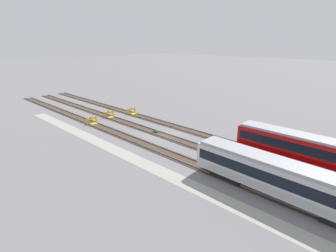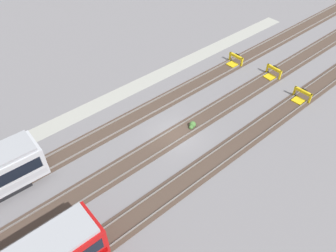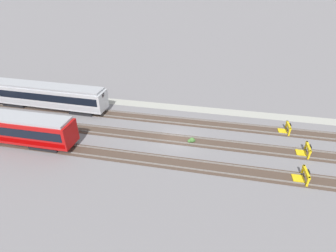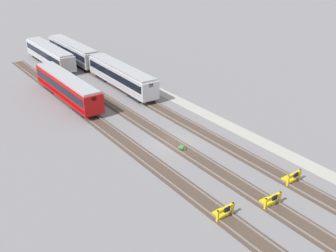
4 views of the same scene
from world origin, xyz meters
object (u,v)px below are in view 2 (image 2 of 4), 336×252
bumper_stop_nearest_track (234,61)px  bumper_stop_middle_track (301,96)px  bumper_stop_near_inner_track (272,73)px  weed_clump (192,125)px

bumper_stop_nearest_track → bumper_stop_middle_track: (-0.04, 9.10, 0.00)m
bumper_stop_near_inner_track → weed_clump: size_ratio=2.18×
bumper_stop_middle_track → bumper_stop_near_inner_track: bearing=-105.2°
weed_clump → bumper_stop_middle_track: bearing=159.1°
bumper_stop_middle_track → weed_clump: size_ratio=2.18×
bumper_stop_nearest_track → weed_clump: 12.37m
bumper_stop_middle_track → weed_clump: (11.48, -4.39, -0.27)m
bumper_stop_near_inner_track → bumper_stop_middle_track: size_ratio=1.00×
bumper_stop_middle_track → weed_clump: bumper_stop_middle_track is taller
bumper_stop_near_inner_track → bumper_stop_nearest_track: bearing=-74.2°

